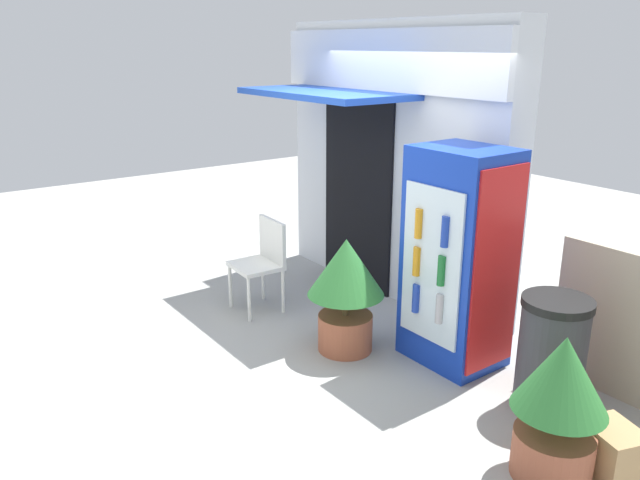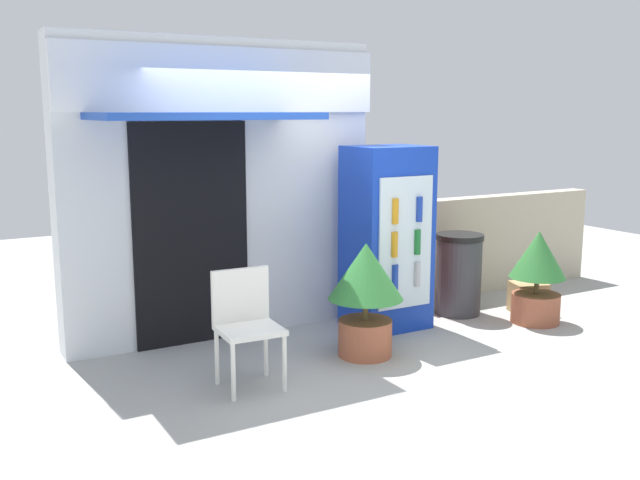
% 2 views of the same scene
% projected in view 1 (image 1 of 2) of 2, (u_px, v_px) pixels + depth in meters
% --- Properties ---
extents(ground, '(16.00, 16.00, 0.00)m').
position_uv_depth(ground, '(310.00, 338.00, 5.68)').
color(ground, '#A3A39E').
extents(storefront_building, '(3.05, 1.26, 2.80)m').
position_uv_depth(storefront_building, '(391.00, 157.00, 6.39)').
color(storefront_building, silver).
rests_on(storefront_building, ground).
extents(drink_cooler, '(0.77, 0.67, 1.81)m').
position_uv_depth(drink_cooler, '(458.00, 258.00, 5.05)').
color(drink_cooler, '#1438B2').
rests_on(drink_cooler, ground).
extents(plastic_chair, '(0.49, 0.45, 0.92)m').
position_uv_depth(plastic_chair, '(263.00, 257.00, 6.18)').
color(plastic_chair, white).
rests_on(plastic_chair, ground).
extents(potted_plant_near_shop, '(0.66, 0.66, 1.01)m').
position_uv_depth(potted_plant_near_shop, '(346.00, 284.00, 5.30)').
color(potted_plant_near_shop, '#AD5B3D').
rests_on(potted_plant_near_shop, ground).
extents(potted_plant_curbside, '(0.57, 0.57, 0.95)m').
position_uv_depth(potted_plant_curbside, '(559.00, 400.00, 3.72)').
color(potted_plant_curbside, '#995138').
rests_on(potted_plant_curbside, ground).
extents(trash_bin, '(0.50, 0.50, 0.86)m').
position_uv_depth(trash_bin, '(552.00, 354.00, 4.48)').
color(trash_bin, '#38383D').
rests_on(trash_bin, ground).
extents(cardboard_box, '(0.43, 0.39, 0.33)m').
position_uv_depth(cardboard_box, '(612.00, 452.00, 3.84)').
color(cardboard_box, tan).
rests_on(cardboard_box, ground).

